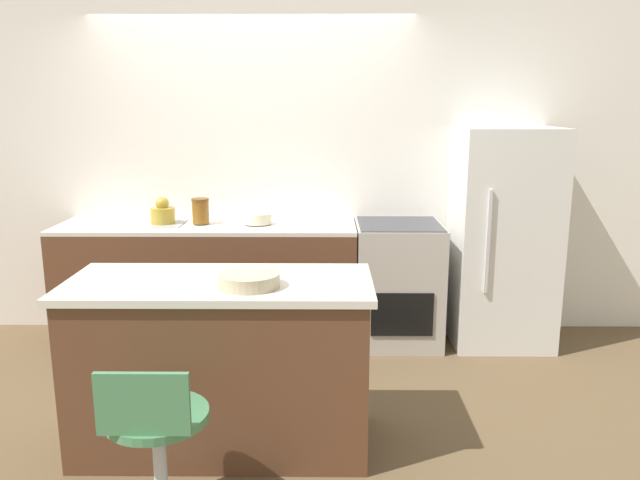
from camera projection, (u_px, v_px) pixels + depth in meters
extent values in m
plane|color=brown|center=(249.00, 357.00, 4.62)|extent=(14.00, 14.00, 0.00)
cube|color=white|center=(255.00, 171.00, 5.01)|extent=(8.00, 0.06, 2.60)
cube|color=brown|center=(209.00, 285.00, 4.85)|extent=(2.27, 0.64, 0.91)
cube|color=silver|center=(207.00, 226.00, 4.75)|extent=(2.27, 0.64, 0.03)
cube|color=#9EA3A8|center=(155.00, 224.00, 4.75)|extent=(0.44, 0.35, 0.01)
cube|color=brown|center=(222.00, 367.00, 3.36)|extent=(1.54, 0.65, 0.90)
cube|color=silver|center=(219.00, 284.00, 3.26)|extent=(1.60, 0.70, 0.04)
cube|color=#B7B2A8|center=(398.00, 283.00, 4.84)|extent=(0.65, 0.64, 0.94)
cube|color=black|center=(402.00, 315.00, 4.55)|extent=(0.46, 0.01, 0.33)
cube|color=#333338|center=(399.00, 224.00, 4.74)|extent=(0.62, 0.61, 0.01)
cube|color=silver|center=(503.00, 238.00, 4.75)|extent=(0.74, 0.64, 1.66)
cube|color=silver|center=(488.00, 242.00, 4.42)|extent=(0.02, 0.02, 0.75)
cylinder|color=#B7B7BC|center=(161.00, 472.00, 2.75)|extent=(0.06, 0.06, 0.50)
cylinder|color=#478456|center=(157.00, 416.00, 2.69)|extent=(0.45, 0.45, 0.04)
cube|color=#478456|center=(142.00, 404.00, 2.47)|extent=(0.38, 0.02, 0.27)
cylinder|color=#B29333|center=(163.00, 215.00, 4.73)|extent=(0.18, 0.18, 0.12)
sphere|color=#B29333|center=(162.00, 203.00, 4.71)|extent=(0.10, 0.10, 0.10)
cylinder|color=beige|center=(257.00, 218.00, 4.73)|extent=(0.22, 0.22, 0.08)
cylinder|color=brown|center=(201.00, 212.00, 4.72)|extent=(0.13, 0.13, 0.17)
cylinder|color=brown|center=(200.00, 199.00, 4.70)|extent=(0.13, 0.13, 0.02)
cylinder|color=#C1B28E|center=(249.00, 280.00, 3.14)|extent=(0.31, 0.31, 0.07)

